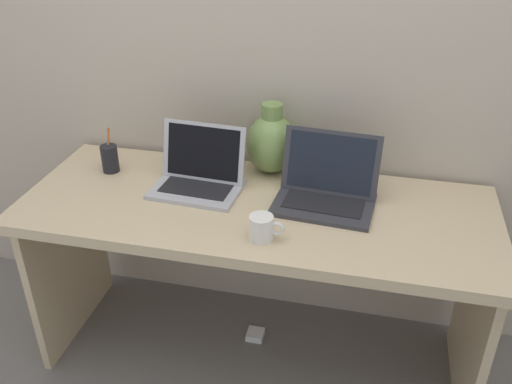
{
  "coord_description": "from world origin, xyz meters",
  "views": [
    {
      "loc": [
        0.37,
        -1.61,
        1.71
      ],
      "look_at": [
        0.0,
        0.0,
        0.76
      ],
      "focal_mm": 38.86,
      "sensor_mm": 36.0,
      "label": 1
    }
  ],
  "objects_px": {
    "laptop_left": "(200,172)",
    "green_vase": "(272,142)",
    "coffee_mug": "(262,228)",
    "pen_cup": "(110,158)",
    "laptop_right": "(327,185)",
    "power_brick": "(255,335)"
  },
  "relations": [
    {
      "from": "laptop_right",
      "to": "pen_cup",
      "type": "relative_size",
      "value": 2.05
    },
    {
      "from": "green_vase",
      "to": "coffee_mug",
      "type": "bearing_deg",
      "value": -81.88
    },
    {
      "from": "laptop_right",
      "to": "pen_cup",
      "type": "height_order",
      "value": "laptop_right"
    },
    {
      "from": "laptop_right",
      "to": "pen_cup",
      "type": "distance_m",
      "value": 0.84
    },
    {
      "from": "laptop_left",
      "to": "green_vase",
      "type": "height_order",
      "value": "green_vase"
    },
    {
      "from": "laptop_right",
      "to": "power_brick",
      "type": "distance_m",
      "value": 0.8
    },
    {
      "from": "coffee_mug",
      "to": "pen_cup",
      "type": "relative_size",
      "value": 0.65
    },
    {
      "from": "coffee_mug",
      "to": "power_brick",
      "type": "distance_m",
      "value": 0.8
    },
    {
      "from": "laptop_left",
      "to": "coffee_mug",
      "type": "height_order",
      "value": "laptop_left"
    },
    {
      "from": "coffee_mug",
      "to": "green_vase",
      "type": "bearing_deg",
      "value": 98.12
    },
    {
      "from": "laptop_left",
      "to": "power_brick",
      "type": "relative_size",
      "value": 4.67
    },
    {
      "from": "laptop_left",
      "to": "laptop_right",
      "type": "bearing_deg",
      "value": 0.31
    },
    {
      "from": "laptop_left",
      "to": "pen_cup",
      "type": "xyz_separation_m",
      "value": [
        -0.38,
        0.04,
        -0.01
      ]
    },
    {
      "from": "pen_cup",
      "to": "coffee_mug",
      "type": "bearing_deg",
      "value": -25.63
    },
    {
      "from": "green_vase",
      "to": "power_brick",
      "type": "xyz_separation_m",
      "value": [
        -0.02,
        -0.18,
        -0.82
      ]
    },
    {
      "from": "coffee_mug",
      "to": "pen_cup",
      "type": "xyz_separation_m",
      "value": [
        -0.67,
        0.32,
        0.01
      ]
    },
    {
      "from": "coffee_mug",
      "to": "pen_cup",
      "type": "height_order",
      "value": "pen_cup"
    },
    {
      "from": "laptop_right",
      "to": "green_vase",
      "type": "bearing_deg",
      "value": 142.38
    },
    {
      "from": "laptop_left",
      "to": "coffee_mug",
      "type": "xyz_separation_m",
      "value": [
        0.29,
        -0.28,
        -0.02
      ]
    },
    {
      "from": "laptop_right",
      "to": "green_vase",
      "type": "height_order",
      "value": "green_vase"
    },
    {
      "from": "green_vase",
      "to": "power_brick",
      "type": "bearing_deg",
      "value": -97.27
    },
    {
      "from": "laptop_left",
      "to": "power_brick",
      "type": "height_order",
      "value": "laptop_left"
    }
  ]
}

